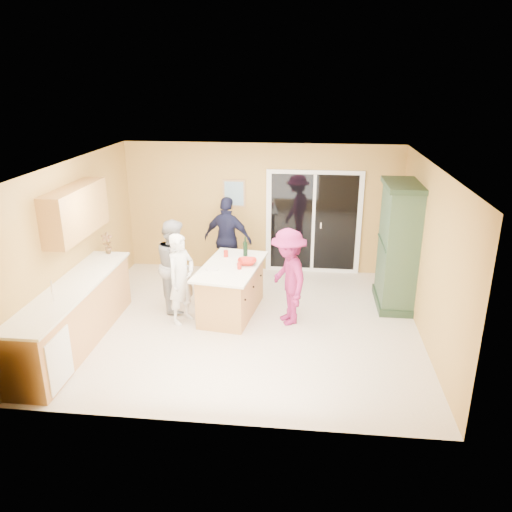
# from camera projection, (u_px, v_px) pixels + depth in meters

# --- Properties ---
(floor) EXTENTS (5.50, 5.50, 0.00)m
(floor) POSITION_uv_depth(u_px,v_px,m) (246.00, 324.00, 8.14)
(floor) COLOR beige
(floor) RESTS_ON ground
(ceiling) EXTENTS (5.50, 5.00, 0.10)m
(ceiling) POSITION_uv_depth(u_px,v_px,m) (245.00, 164.00, 7.25)
(ceiling) COLOR white
(ceiling) RESTS_ON wall_back
(wall_back) EXTENTS (5.50, 0.10, 2.60)m
(wall_back) POSITION_uv_depth(u_px,v_px,m) (261.00, 208.00, 10.03)
(wall_back) COLOR #DDB45B
(wall_back) RESTS_ON ground
(wall_front) EXTENTS (5.50, 0.10, 2.60)m
(wall_front) POSITION_uv_depth(u_px,v_px,m) (216.00, 324.00, 5.36)
(wall_front) COLOR #DDB45B
(wall_front) RESTS_ON ground
(wall_left) EXTENTS (0.10, 5.00, 2.60)m
(wall_left) POSITION_uv_depth(u_px,v_px,m) (75.00, 243.00, 7.98)
(wall_left) COLOR #DDB45B
(wall_left) RESTS_ON ground
(wall_right) EXTENTS (0.10, 5.00, 2.60)m
(wall_right) POSITION_uv_depth(u_px,v_px,m) (429.00, 255.00, 7.42)
(wall_right) COLOR #DDB45B
(wall_right) RESTS_ON ground
(left_cabinet_run) EXTENTS (0.65, 3.05, 1.24)m
(left_cabinet_run) POSITION_uv_depth(u_px,v_px,m) (70.00, 321.00, 7.25)
(left_cabinet_run) COLOR tan
(left_cabinet_run) RESTS_ON floor
(upper_cabinets) EXTENTS (0.35, 1.60, 0.75)m
(upper_cabinets) POSITION_uv_depth(u_px,v_px,m) (76.00, 211.00, 7.58)
(upper_cabinets) COLOR tan
(upper_cabinets) RESTS_ON wall_left
(sliding_door) EXTENTS (1.90, 0.07, 2.10)m
(sliding_door) POSITION_uv_depth(u_px,v_px,m) (313.00, 222.00, 9.98)
(sliding_door) COLOR white
(sliding_door) RESTS_ON floor
(framed_picture) EXTENTS (0.46, 0.04, 0.56)m
(framed_picture) POSITION_uv_depth(u_px,v_px,m) (234.00, 193.00, 9.96)
(framed_picture) COLOR #A57C52
(framed_picture) RESTS_ON wall_back
(kitchen_island) EXTENTS (1.11, 1.75, 0.86)m
(kitchen_island) POSITION_uv_depth(u_px,v_px,m) (231.00, 291.00, 8.39)
(kitchen_island) COLOR tan
(kitchen_island) RESTS_ON floor
(green_hutch) EXTENTS (0.62, 1.18, 2.18)m
(green_hutch) POSITION_uv_depth(u_px,v_px,m) (398.00, 247.00, 8.50)
(green_hutch) COLOR #213523
(green_hutch) RESTS_ON floor
(woman_white) EXTENTS (0.57, 0.65, 1.50)m
(woman_white) POSITION_uv_depth(u_px,v_px,m) (181.00, 279.00, 7.99)
(woman_white) COLOR silver
(woman_white) RESTS_ON floor
(woman_grey) EXTENTS (0.81, 0.92, 1.58)m
(woman_grey) POSITION_uv_depth(u_px,v_px,m) (175.00, 265.00, 8.47)
(woman_grey) COLOR #A1A1A3
(woman_grey) RESTS_ON floor
(woman_navy) EXTENTS (1.05, 0.64, 1.67)m
(woman_navy) POSITION_uv_depth(u_px,v_px,m) (228.00, 240.00, 9.62)
(woman_navy) COLOR #1A1E3B
(woman_navy) RESTS_ON floor
(woman_magenta) EXTENTS (0.94, 1.17, 1.59)m
(woman_magenta) POSITION_uv_depth(u_px,v_px,m) (288.00, 277.00, 7.95)
(woman_magenta) COLOR #861D51
(woman_magenta) RESTS_ON floor
(serving_bowl) EXTENTS (0.35, 0.35, 0.08)m
(serving_bowl) POSITION_uv_depth(u_px,v_px,m) (247.00, 262.00, 8.28)
(serving_bowl) COLOR #B21E13
(serving_bowl) RESTS_ON kitchen_island
(tulip_vase) EXTENTS (0.22, 0.18, 0.38)m
(tulip_vase) POSITION_uv_depth(u_px,v_px,m) (107.00, 243.00, 8.49)
(tulip_vase) COLOR #A21023
(tulip_vase) RESTS_ON left_cabinet_run
(tumbler_near) EXTENTS (0.09, 0.09, 0.11)m
(tumbler_near) POSITION_uv_depth(u_px,v_px,m) (226.00, 254.00, 8.61)
(tumbler_near) COLOR #B21E13
(tumbler_near) RESTS_ON kitchen_island
(tumbler_far) EXTENTS (0.07, 0.07, 0.10)m
(tumbler_far) POSITION_uv_depth(u_px,v_px,m) (239.00, 266.00, 8.07)
(tumbler_far) COLOR #B21E13
(tumbler_far) RESTS_ON kitchen_island
(wine_bottle) EXTENTS (0.08, 0.08, 0.34)m
(wine_bottle) POSITION_uv_depth(u_px,v_px,m) (245.00, 248.00, 8.64)
(wine_bottle) COLOR black
(wine_bottle) RESTS_ON kitchen_island
(white_plate) EXTENTS (0.22, 0.22, 0.01)m
(white_plate) POSITION_uv_depth(u_px,v_px,m) (212.00, 269.00, 8.07)
(white_plate) COLOR silver
(white_plate) RESTS_ON kitchen_island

